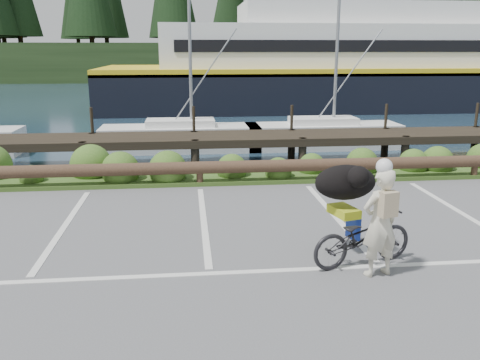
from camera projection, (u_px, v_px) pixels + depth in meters
name	position (u px, v px, depth m)	size (l,w,h in m)	color
ground	(208.00, 263.00, 7.87)	(72.00, 72.00, 0.00)	#535355
harbor_backdrop	(190.00, 69.00, 83.45)	(170.00, 160.00, 30.00)	#192C3D
vegetation_strip	(199.00, 177.00, 12.96)	(34.00, 1.60, 0.10)	#3D5B21
log_rail	(200.00, 186.00, 12.30)	(32.00, 0.30, 0.60)	#443021
bicycle	(363.00, 237.00, 7.71)	(0.59, 1.69, 0.89)	black
cyclist	(380.00, 223.00, 7.26)	(0.59, 0.39, 1.61)	beige
dog	(345.00, 182.00, 8.02)	(0.98, 0.48, 0.57)	black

